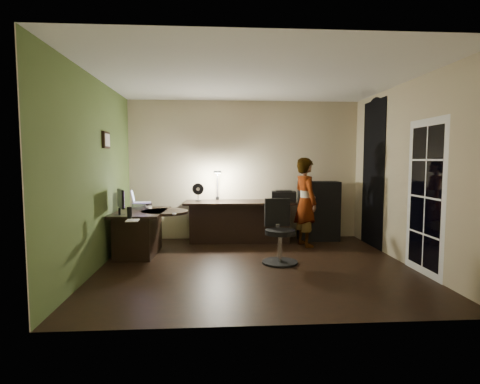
{
  "coord_description": "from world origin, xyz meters",
  "views": [
    {
      "loc": [
        -0.57,
        -5.36,
        1.55
      ],
      "look_at": [
        -0.15,
        1.05,
        1.0
      ],
      "focal_mm": 28.0,
      "sensor_mm": 36.0,
      "label": 1
    }
  ],
  "objects": [
    {
      "name": "wall_front",
      "position": [
        0.0,
        -2.0,
        1.35
      ],
      "size": [
        4.5,
        0.01,
        2.7
      ],
      "primitive_type": "cube",
      "color": "#BFAF89",
      "rests_on": "floor"
    },
    {
      "name": "headphones",
      "position": [
        0.6,
        1.05,
        0.83
      ],
      "size": [
        0.2,
        0.11,
        0.09
      ],
      "primitive_type": "cube",
      "rotation": [
        0.0,
        0.0,
        -0.21
      ],
      "color": "navy",
      "rests_on": "desk_right"
    },
    {
      "name": "green_wall_overlay",
      "position": [
        -2.24,
        0.0,
        1.35
      ],
      "size": [
        0.0,
        4.0,
        2.7
      ],
      "primitive_type": "cube",
      "color": "#4A612D",
      "rests_on": "floor"
    },
    {
      "name": "mouse",
      "position": [
        -1.21,
        0.38,
        0.72
      ],
      "size": [
        0.09,
        0.11,
        0.04
      ],
      "primitive_type": "ellipsoid",
      "rotation": [
        0.0,
        0.0,
        0.23
      ],
      "color": "silver",
      "rests_on": "desk_left"
    },
    {
      "name": "desk_fan",
      "position": [
        -0.9,
        1.63,
        0.95
      ],
      "size": [
        0.22,
        0.12,
        0.33
      ],
      "primitive_type": "cube",
      "rotation": [
        0.0,
        0.0,
        0.0
      ],
      "color": "black",
      "rests_on": "desk_right"
    },
    {
      "name": "arched_doorway",
      "position": [
        2.24,
        1.15,
        1.3
      ],
      "size": [
        0.01,
        0.9,
        2.6
      ],
      "primitive_type": "cube",
      "color": "black",
      "rests_on": "floor"
    },
    {
      "name": "ceiling",
      "position": [
        0.0,
        0.0,
        2.71
      ],
      "size": [
        4.5,
        4.0,
        0.01
      ],
      "primitive_type": "cube",
      "color": "silver",
      "rests_on": "floor"
    },
    {
      "name": "wall_back",
      "position": [
        0.0,
        2.0,
        1.35
      ],
      "size": [
        4.5,
        0.01,
        2.7
      ],
      "primitive_type": "cube",
      "color": "#BFAF89",
      "rests_on": "floor"
    },
    {
      "name": "notepad",
      "position": [
        -1.73,
        -0.12,
        0.71
      ],
      "size": [
        0.18,
        0.24,
        0.01
      ],
      "primitive_type": "cube",
      "rotation": [
        0.0,
        0.0,
        0.06
      ],
      "color": "silver",
      "rests_on": "desk_left"
    },
    {
      "name": "office_chair",
      "position": [
        0.39,
        0.11,
        0.48
      ],
      "size": [
        0.56,
        0.56,
        0.96
      ],
      "primitive_type": "cube",
      "rotation": [
        0.0,
        0.0,
        0.04
      ],
      "color": "black",
      "rests_on": "floor"
    },
    {
      "name": "printer",
      "position": [
        0.71,
        1.55,
        0.89
      ],
      "size": [
        0.49,
        0.4,
        0.2
      ],
      "primitive_type": "cube",
      "rotation": [
        0.0,
        0.0,
        -0.13
      ],
      "color": "black",
      "rests_on": "desk_right"
    },
    {
      "name": "framed_picture",
      "position": [
        -2.22,
        0.45,
        1.85
      ],
      "size": [
        0.04,
        0.3,
        0.25
      ],
      "primitive_type": "cube",
      "color": "black",
      "rests_on": "wall_left"
    },
    {
      "name": "cabinet",
      "position": [
        1.42,
        1.69,
        0.57
      ],
      "size": [
        0.76,
        0.39,
        1.14
      ],
      "primitive_type": "cube",
      "rotation": [
        0.0,
        0.0,
        -0.01
      ],
      "color": "black",
      "rests_on": "floor"
    },
    {
      "name": "speaker",
      "position": [
        -1.8,
        0.02,
        0.8
      ],
      "size": [
        0.09,
        0.09,
        0.18
      ],
      "primitive_type": "cylinder",
      "rotation": [
        0.0,
        0.0,
        0.35
      ],
      "color": "black",
      "rests_on": "desk_left"
    },
    {
      "name": "laptop_stand",
      "position": [
        -1.83,
        1.08,
        0.76
      ],
      "size": [
        0.32,
        0.29,
        0.11
      ],
      "primitive_type": "cube",
      "rotation": [
        0.0,
        0.0,
        -0.32
      ],
      "color": "silver",
      "rests_on": "desk_left"
    },
    {
      "name": "wall_left",
      "position": [
        -2.25,
        0.0,
        1.35
      ],
      "size": [
        0.01,
        4.0,
        2.7
      ],
      "primitive_type": "cube",
      "color": "#BFAF89",
      "rests_on": "floor"
    },
    {
      "name": "phone",
      "position": [
        -1.37,
        0.7,
        0.71
      ],
      "size": [
        0.09,
        0.13,
        0.01
      ],
      "primitive_type": "cube",
      "rotation": [
        0.0,
        0.0,
        0.29
      ],
      "color": "black",
      "rests_on": "desk_left"
    },
    {
      "name": "pen",
      "position": [
        -1.77,
        0.31,
        0.71
      ],
      "size": [
        0.06,
        0.15,
        0.01
      ],
      "primitive_type": "cube",
      "rotation": [
        0.0,
        0.0,
        0.32
      ],
      "color": "black",
      "rests_on": "desk_left"
    },
    {
      "name": "monitor",
      "position": [
        -2.03,
        0.39,
        0.85
      ],
      "size": [
        0.25,
        0.44,
        0.29
      ],
      "primitive_type": "cube",
      "rotation": [
        0.0,
        0.0,
        0.4
      ],
      "color": "black",
      "rests_on": "desk_left"
    },
    {
      "name": "laptop",
      "position": [
        -1.83,
        1.08,
        0.93
      ],
      "size": [
        0.37,
        0.35,
        0.22
      ],
      "primitive_type": "cube",
      "rotation": [
        0.0,
        0.0,
        0.17
      ],
      "color": "silver",
      "rests_on": "laptop_stand"
    },
    {
      "name": "desk_lamp",
      "position": [
        -0.53,
        1.83,
        1.08
      ],
      "size": [
        0.21,
        0.3,
        0.59
      ],
      "primitive_type": "cube",
      "rotation": [
        0.0,
        0.0,
        0.29
      ],
      "color": "black",
      "rests_on": "desk_right"
    },
    {
      "name": "floor",
      "position": [
        0.0,
        0.0,
        -0.01
      ],
      "size": [
        4.5,
        4.0,
        0.01
      ],
      "primitive_type": "cube",
      "color": "black",
      "rests_on": "ground"
    },
    {
      "name": "person",
      "position": [
        1.04,
        1.22,
        0.8
      ],
      "size": [
        0.52,
        0.65,
        1.59
      ],
      "primitive_type": "imported",
      "rotation": [
        0.0,
        0.0,
        1.84
      ],
      "color": "#D8A88C",
      "rests_on": "floor"
    },
    {
      "name": "wall_right",
      "position": [
        2.25,
        0.0,
        1.35
      ],
      "size": [
        0.01,
        4.0,
        2.7
      ],
      "primitive_type": "cube",
      "color": "#BFAF89",
      "rests_on": "floor"
    },
    {
      "name": "desk_left",
      "position": [
        -1.79,
        0.79,
        0.36
      ],
      "size": [
        0.82,
        1.28,
        0.72
      ],
      "primitive_type": "cube",
      "rotation": [
        0.0,
        0.0,
        -0.05
      ],
      "color": "black",
      "rests_on": "floor"
    },
    {
      "name": "desk_right",
      "position": [
        -0.12,
        1.63,
        0.39
      ],
      "size": [
        2.08,
        0.78,
        0.77
      ],
      "primitive_type": "cube",
      "rotation": [
        0.0,
        0.0,
        -0.03
      ],
      "color": "black",
      "rests_on": "floor"
    },
    {
      "name": "french_door",
      "position": [
        2.24,
        -0.55,
        1.05
      ],
      "size": [
        0.02,
        0.92,
        2.1
      ],
      "primitive_type": "cube",
      "color": "white",
      "rests_on": "floor"
    }
  ]
}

